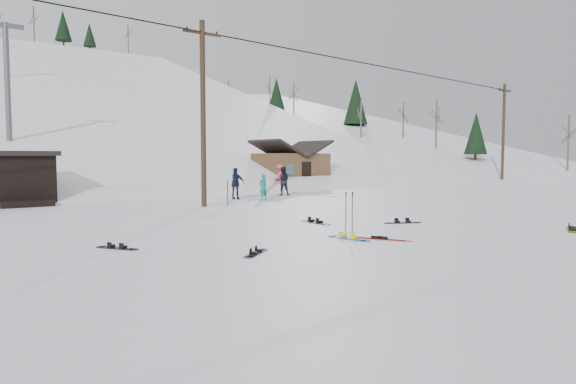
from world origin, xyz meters
TOP-DOWN VIEW (x-y plane):
  - ground at (0.00, 0.00)m, footprint 200.00×200.00m
  - ski_slope at (0.00, 55.00)m, footprint 60.00×85.24m
  - ridge_right at (38.00, 50.00)m, footprint 45.66×93.98m
  - treeline_right at (36.00, 42.00)m, footprint 20.00×60.00m
  - utility_pole at (2.00, 14.00)m, footprint 2.00×0.26m
  - utility_pole_right at (34.00, 17.00)m, footprint 2.00×0.26m
  - trail_sign at (3.10, 13.58)m, footprint 0.50×0.09m
  - lift_hut at (-5.00, 20.94)m, footprint 3.40×4.10m
  - lift_tower_near at (-4.00, 30.00)m, footprint 2.20×0.36m
  - cabin at (15.00, 24.00)m, footprint 5.39×4.40m
  - hero_snowboard at (0.77, 2.50)m, footprint 0.48×1.55m
  - hero_skis at (1.42, 1.85)m, footprint 1.00×1.77m
  - ski_poles at (1.24, 2.96)m, footprint 0.38×0.10m
  - board_scatter_a at (-2.74, 2.21)m, footprint 1.11×0.88m
  - board_scatter_b at (-5.32, 5.06)m, footprint 0.83×1.18m
  - board_scatter_d at (4.89, 3.92)m, footprint 1.35×0.80m
  - board_scatter_e at (7.92, -0.75)m, footprint 1.57×0.93m
  - board_scatter_f at (2.39, 5.96)m, footprint 0.39×1.67m
  - skier_teal at (6.33, 15.17)m, footprint 0.60×0.45m
  - skier_dark at (9.42, 17.50)m, footprint 1.11×1.05m
  - skier_pink at (11.61, 20.85)m, footprint 1.42×1.14m
  - skier_navy at (5.43, 16.65)m, footprint 1.06×1.09m

SIDE VIEW (x-z plane):
  - ski_slope at x=0.00m, z-range -44.99..20.99m
  - ridge_right at x=38.00m, z-range -38.30..16.30m
  - ground at x=0.00m, z-range 0.00..0.00m
  - treeline_right at x=36.00m, z-range -5.00..5.00m
  - board_scatter_a at x=-2.74m, z-range -0.02..0.07m
  - board_scatter_b at x=-5.32m, z-range -0.02..0.07m
  - board_scatter_d at x=4.89m, z-range -0.02..0.08m
  - hero_snowboard at x=0.77m, z-range -0.03..0.08m
  - hero_skis at x=1.42m, z-range -0.02..0.08m
  - board_scatter_f at x=2.39m, z-range -0.03..0.09m
  - board_scatter_e at x=7.92m, z-range -0.03..0.09m
  - ski_poles at x=1.24m, z-range 0.02..1.39m
  - skier_teal at x=6.33m, z-range 0.00..1.49m
  - skier_dark at x=9.42m, z-range 0.00..1.82m
  - skier_navy at x=5.43m, z-range 0.00..1.83m
  - skier_pink at x=11.61m, z-range 0.00..1.91m
  - trail_sign at x=3.10m, z-range 0.35..2.20m
  - lift_hut at x=-5.00m, z-range -0.01..2.74m
  - cabin at x=15.00m, z-range -0.40..3.37m
  - utility_pole at x=2.00m, z-range 0.18..9.18m
  - utility_pole_right at x=34.00m, z-range 0.18..9.18m
  - lift_tower_near at x=-4.00m, z-range 3.86..11.86m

